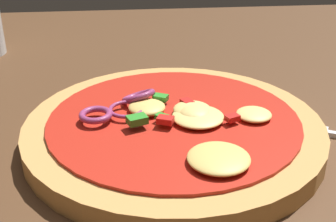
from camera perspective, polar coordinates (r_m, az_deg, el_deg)
dining_table at (r=0.42m, az=-5.38°, el=-7.14°), size 1.31×1.06×0.04m
pizza at (r=0.42m, az=0.36°, el=-2.26°), size 0.28×0.28×0.04m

